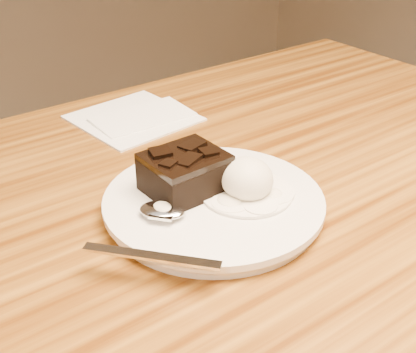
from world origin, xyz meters
TOP-DOWN VIEW (x-y plane):
  - plate at (0.01, 0.02)m, footprint 0.24×0.24m
  - brownie at (-0.00, 0.05)m, footprint 0.08×0.07m
  - ice_cream_scoop at (0.05, 0.00)m, footprint 0.05×0.06m
  - melt_puddle at (0.05, 0.00)m, footprint 0.10×0.10m
  - spoon at (-0.05, 0.02)m, footprint 0.15×0.17m
  - napkin at (0.07, 0.28)m, footprint 0.17×0.17m
  - crumb_a at (0.07, -0.00)m, footprint 0.01×0.01m
  - crumb_b at (0.06, -0.00)m, footprint 0.01×0.01m

SIDE VIEW (x-z plane):
  - napkin at x=0.07m, z-range 0.75..0.76m
  - plate at x=0.01m, z-range 0.75..0.77m
  - melt_puddle at x=0.05m, z-range 0.77..0.77m
  - crumb_b at x=0.06m, z-range 0.77..0.77m
  - crumb_a at x=0.07m, z-range 0.77..0.77m
  - spoon at x=-0.05m, z-range 0.77..0.78m
  - brownie at x=0.00m, z-range 0.77..0.81m
  - ice_cream_scoop at x=0.05m, z-range 0.77..0.81m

